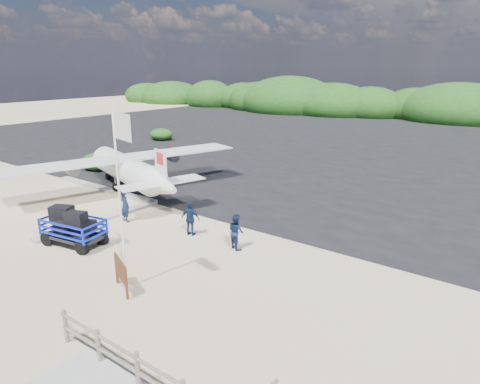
{
  "coord_description": "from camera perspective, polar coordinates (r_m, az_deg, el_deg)",
  "views": [
    {
      "loc": [
        13.0,
        -10.29,
        7.38
      ],
      "look_at": [
        1.2,
        5.39,
        1.59
      ],
      "focal_mm": 32.0,
      "sensor_mm": 36.0,
      "label": 1
    }
  ],
  "objects": [
    {
      "name": "ground",
      "position": [
        18.15,
        -13.51,
        -8.05
      ],
      "size": [
        160.0,
        160.0,
        0.0
      ],
      "primitive_type": "plane",
      "color": "beige"
    },
    {
      "name": "asphalt_apron",
      "position": [
        42.97,
        18.89,
        5.67
      ],
      "size": [
        90.0,
        50.0,
        0.04
      ],
      "primitive_type": null,
      "color": "#B2B2B2",
      "rests_on": "ground"
    },
    {
      "name": "lagoon",
      "position": [
        26.03,
        -23.77,
        -1.47
      ],
      "size": [
        9.0,
        7.0,
        0.4
      ],
      "primitive_type": null,
      "color": "#B2B2B2",
      "rests_on": "ground"
    },
    {
      "name": "vegetation_band",
      "position": [
        66.98,
        25.85,
        8.5
      ],
      "size": [
        124.0,
        8.0,
        4.4
      ],
      "primitive_type": null,
      "color": "#B2B2B2",
      "rests_on": "ground"
    },
    {
      "name": "baggage_cart",
      "position": [
        19.81,
        -21.11,
        -6.61
      ],
      "size": [
        3.08,
        2.09,
        1.42
      ],
      "primitive_type": null,
      "rotation": [
        0.0,
        0.0,
        0.17
      ],
      "color": "#0E22DA",
      "rests_on": "ground"
    },
    {
      "name": "flagpole",
      "position": [
        15.71,
        -14.82,
        -12.18
      ],
      "size": [
        1.32,
        0.8,
        6.15
      ],
      "primitive_type": null,
      "rotation": [
        0.0,
        0.0,
        -0.25
      ],
      "color": "white",
      "rests_on": "ground"
    },
    {
      "name": "signboard",
      "position": [
        15.53,
        -15.38,
        -12.59
      ],
      "size": [
        1.39,
        0.7,
        1.2
      ],
      "primitive_type": null,
      "rotation": [
        0.0,
        0.0,
        -0.41
      ],
      "color": "brown",
      "rests_on": "ground"
    },
    {
      "name": "crew_a",
      "position": [
        21.67,
        -15.1,
        -1.8
      ],
      "size": [
        0.63,
        0.44,
        1.61
      ],
      "primitive_type": "imported",
      "rotation": [
        0.0,
        0.0,
        3.04
      ],
      "color": "#112142",
      "rests_on": "ground"
    },
    {
      "name": "crew_b",
      "position": [
        17.9,
        -0.53,
        -5.29
      ],
      "size": [
        0.89,
        0.8,
        1.51
      ],
      "primitive_type": "imported",
      "rotation": [
        0.0,
        0.0,
        2.78
      ],
      "color": "#112142",
      "rests_on": "ground"
    },
    {
      "name": "crew_c",
      "position": [
        19.38,
        -6.61,
        -3.57
      ],
      "size": [
        0.99,
        0.62,
        1.57
      ],
      "primitive_type": "imported",
      "rotation": [
        0.0,
        0.0,
        3.42
      ],
      "color": "#112142",
      "rests_on": "ground"
    }
  ]
}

